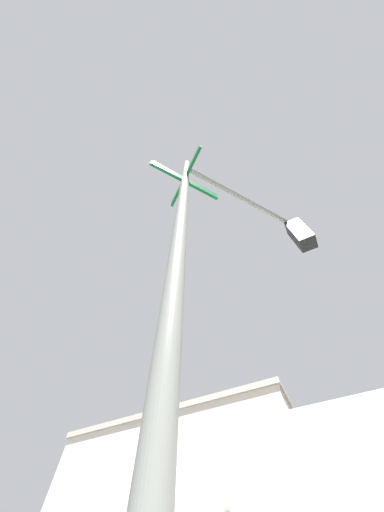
# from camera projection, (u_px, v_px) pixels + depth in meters

# --- Properties ---
(traffic_signal_near) EXTENTS (2.05, 2.64, 5.98)m
(traffic_signal_near) POSITION_uv_depth(u_px,v_px,m) (252.00, 223.00, 3.45)
(traffic_signal_near) COLOR slate
(traffic_signal_near) RESTS_ON ground_plane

